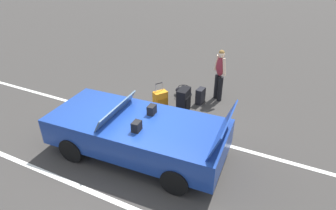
{
  "coord_description": "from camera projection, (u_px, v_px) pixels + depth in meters",
  "views": [
    {
      "loc": [
        -2.98,
        4.53,
        4.41
      ],
      "look_at": [
        -0.2,
        -1.21,
        0.75
      ],
      "focal_mm": 30.25,
      "sensor_mm": 36.0,
      "label": 1
    }
  ],
  "objects": [
    {
      "name": "ground_plane",
      "position": [
        139.0,
        152.0,
        6.86
      ],
      "size": [
        80.0,
        80.0,
        0.0
      ],
      "primitive_type": "plane",
      "color": "#383533"
    },
    {
      "name": "lot_line_near",
      "position": [
        161.0,
        127.0,
        7.79
      ],
      "size": [
        18.0,
        0.12,
        0.01
      ],
      "primitive_type": "cube",
      "color": "silver",
      "rests_on": "ground_plane"
    },
    {
      "name": "lot_line_mid",
      "position": [
        100.0,
        196.0,
        5.69
      ],
      "size": [
        18.0,
        0.12,
        0.01
      ],
      "primitive_type": "cube",
      "color": "silver",
      "rests_on": "ground_plane"
    },
    {
      "name": "convertible_car",
      "position": [
        130.0,
        131.0,
        6.63
      ],
      "size": [
        4.25,
        2.0,
        1.52
      ],
      "rotation": [
        0.0,
        0.0,
        0.05
      ],
      "color": "navy",
      "rests_on": "ground_plane"
    },
    {
      "name": "suitcase_large_black",
      "position": [
        184.0,
        101.0,
        8.35
      ],
      "size": [
        0.31,
        0.49,
        0.74
      ],
      "rotation": [
        0.0,
        0.0,
        3.16
      ],
      "color": "black",
      "rests_on": "ground_plane"
    },
    {
      "name": "suitcase_medium_bright",
      "position": [
        160.0,
        101.0,
        8.44
      ],
      "size": [
        0.42,
        0.47,
        0.88
      ],
      "rotation": [
        0.0,
        0.0,
        2.56
      ],
      "color": "orange",
      "rests_on": "ground_plane"
    },
    {
      "name": "suitcase_small_carryon",
      "position": [
        200.0,
        96.0,
        8.85
      ],
      "size": [
        0.23,
        0.36,
        0.5
      ],
      "rotation": [
        0.0,
        0.0,
        3.06
      ],
      "color": "black",
      "rests_on": "ground_plane"
    },
    {
      "name": "duffel_bag",
      "position": [
        184.0,
        92.0,
        9.29
      ],
      "size": [
        0.7,
        0.46,
        0.34
      ],
      "rotation": [
        0.0,
        0.0,
        2.88
      ],
      "color": "black",
      "rests_on": "ground_plane"
    },
    {
      "name": "traveler_person",
      "position": [
        220.0,
        73.0,
        8.74
      ],
      "size": [
        0.52,
        0.46,
        1.65
      ],
      "rotation": [
        0.0,
        0.0,
        0.87
      ],
      "color": "black",
      "rests_on": "ground_plane"
    }
  ]
}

